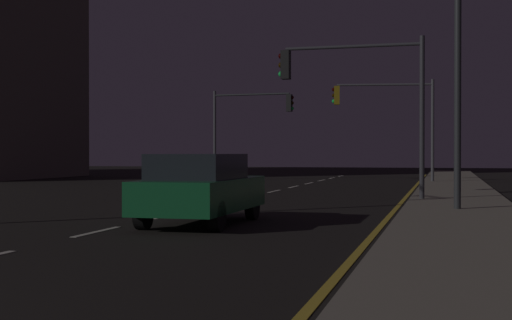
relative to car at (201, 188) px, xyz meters
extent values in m
plane|color=black|center=(-1.53, 6.53, -0.82)|extent=(112.00, 112.00, 0.00)
cube|color=gray|center=(5.65, 6.53, -0.75)|extent=(2.99, 77.00, 0.14)
cube|color=silver|center=(-1.53, -1.97, -0.82)|extent=(0.14, 2.00, 0.01)
cube|color=silver|center=(-1.53, 2.03, -0.82)|extent=(0.14, 2.00, 0.01)
cube|color=silver|center=(-1.53, 6.03, -0.82)|extent=(0.14, 2.00, 0.01)
cube|color=silver|center=(-1.53, 10.03, -0.82)|extent=(0.14, 2.00, 0.01)
cube|color=silver|center=(-1.53, 14.03, -0.82)|extent=(0.14, 2.00, 0.01)
cube|color=silver|center=(-1.53, 18.03, -0.82)|extent=(0.14, 2.00, 0.01)
cube|color=silver|center=(-1.53, 22.03, -0.82)|extent=(0.14, 2.00, 0.01)
cube|color=silver|center=(-1.53, 26.03, -0.82)|extent=(0.14, 2.00, 0.01)
cube|color=silver|center=(-1.53, 30.03, -0.82)|extent=(0.14, 2.00, 0.01)
cube|color=silver|center=(-1.53, 34.03, -0.82)|extent=(0.14, 2.00, 0.01)
cube|color=gold|center=(3.91, 11.53, -0.82)|extent=(0.14, 53.00, 0.01)
cube|color=#14592D|center=(0.00, 0.07, -0.15)|extent=(1.83, 4.40, 0.70)
cube|color=#1E2328|center=(0.00, -0.18, 0.47)|extent=(1.61, 2.47, 0.55)
cylinder|color=black|center=(-0.80, 1.48, -0.50)|extent=(0.22, 0.64, 0.64)
cylinder|color=black|center=(0.80, 1.47, -0.50)|extent=(0.22, 0.64, 0.64)
cylinder|color=black|center=(-0.80, -1.34, -0.50)|extent=(0.22, 0.64, 0.64)
cylinder|color=black|center=(0.80, -1.34, -0.50)|extent=(0.22, 0.64, 0.64)
cylinder|color=#38383D|center=(4.55, 8.36, 1.89)|extent=(0.16, 0.16, 5.15)
cylinder|color=#38383D|center=(2.33, 8.44, 4.21)|extent=(4.44, 0.27, 0.11)
cube|color=black|center=(0.11, 8.52, 3.69)|extent=(0.29, 0.35, 0.95)
sphere|color=black|center=(-0.04, 8.52, 3.99)|extent=(0.20, 0.20, 0.20)
sphere|color=black|center=(-0.04, 8.52, 3.69)|extent=(0.20, 0.20, 0.20)
sphere|color=#19D84C|center=(-0.04, 8.52, 3.39)|extent=(0.20, 0.20, 0.20)
cylinder|color=#4C4C51|center=(-7.49, 24.74, 1.73)|extent=(0.16, 0.16, 5.09)
cylinder|color=#2D3033|center=(-5.28, 24.56, 4.02)|extent=(4.43, 0.48, 0.11)
cube|color=black|center=(-3.07, 24.38, 3.50)|extent=(0.31, 0.36, 0.95)
sphere|color=black|center=(-2.91, 24.36, 3.80)|extent=(0.20, 0.20, 0.20)
sphere|color=black|center=(-2.91, 24.36, 3.50)|extent=(0.20, 0.20, 0.20)
sphere|color=#19D84C|center=(-2.91, 24.36, 3.20)|extent=(0.20, 0.20, 0.20)
cylinder|color=#4C4C51|center=(4.64, 22.78, 1.89)|extent=(0.16, 0.16, 5.15)
cylinder|color=#4C4C51|center=(2.26, 22.43, 4.21)|extent=(4.77, 0.81, 0.11)
cube|color=olive|center=(-0.11, 22.08, 3.69)|extent=(0.33, 0.38, 0.95)
sphere|color=black|center=(-0.27, 22.05, 3.99)|extent=(0.20, 0.20, 0.20)
sphere|color=black|center=(-0.27, 22.05, 3.69)|extent=(0.20, 0.20, 0.20)
sphere|color=#19D84C|center=(-0.27, 22.05, 3.39)|extent=(0.20, 0.20, 0.20)
cylinder|color=#2D3033|center=(5.57, 4.27, 3.29)|extent=(0.18, 0.18, 7.94)
camera|label=1|loc=(5.26, -15.59, 0.79)|focal=51.99mm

